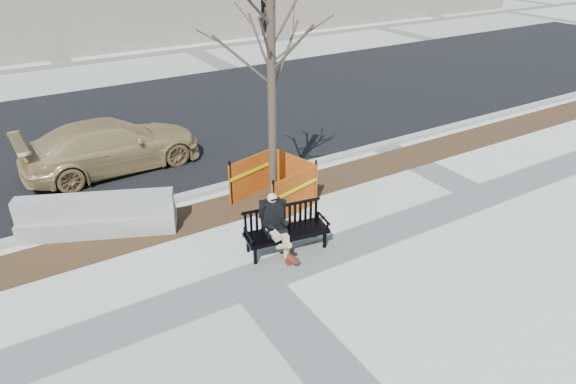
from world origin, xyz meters
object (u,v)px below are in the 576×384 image
seated_man (275,251)px  tree_fence (274,204)px  sedan (116,168)px  jersey_barrier_left (101,232)px  bench (286,249)px

seated_man → tree_fence: size_ratio=0.23×
sedan → jersey_barrier_left: bearing=157.2°
seated_man → tree_fence: bearing=69.9°
sedan → jersey_barrier_left: size_ratio=1.44×
seated_man → jersey_barrier_left: (-2.80, 2.49, 0.00)m
tree_fence → seated_man: bearing=-119.1°
seated_man → tree_fence: tree_fence is taller
seated_man → jersey_barrier_left: size_ratio=0.39×
seated_man → tree_fence: (0.93, 1.67, 0.00)m
bench → sedan: sedan is taller
tree_fence → sedan: 4.66m
sedan → seated_man: bearing=-165.7°
tree_fence → sedan: bearing=124.3°
sedan → jersey_barrier_left: sedan is taller
bench → tree_fence: (0.71, 1.76, 0.00)m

